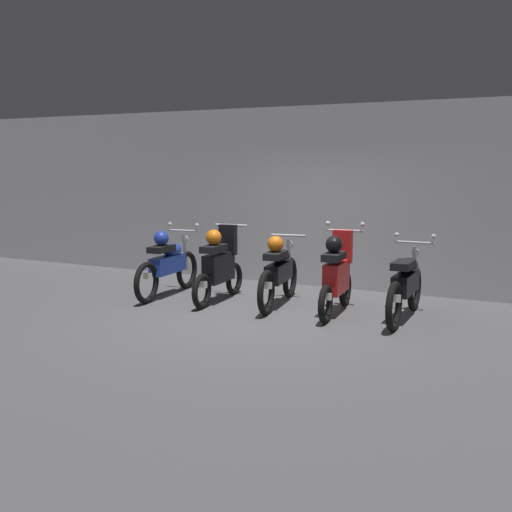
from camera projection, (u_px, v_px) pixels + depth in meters
ground_plane at (255, 317)px, 8.86m from camera, size 80.00×80.00×0.00m
back_wall at (323, 197)px, 11.00m from camera, size 16.00×0.30×3.13m
motorbike_slot_0 at (168, 264)px, 10.24m from camera, size 0.59×1.95×1.15m
motorbike_slot_1 at (219, 265)px, 9.81m from camera, size 0.56×1.68×1.18m
motorbike_slot_2 at (279, 271)px, 9.51m from camera, size 0.56×1.94×1.08m
motorbike_slot_3 at (337, 275)px, 8.97m from camera, size 0.59×1.68×1.29m
motorbike_slot_4 at (406, 284)px, 8.63m from camera, size 0.59×1.95×1.15m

